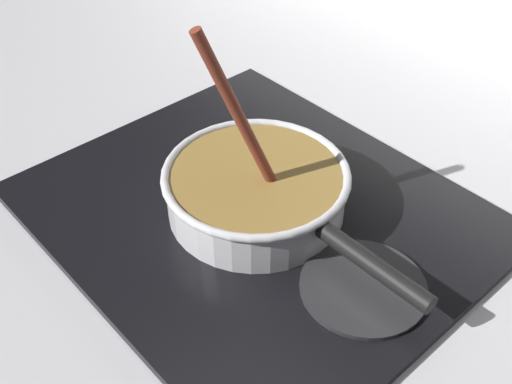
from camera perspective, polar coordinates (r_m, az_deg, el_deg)
The scene contains 5 objects.
ground at distance 0.86m, azimuth -8.02°, elevation -2.36°, with size 2.40×1.60×0.04m, color #B7B7BC.
hob_plate at distance 0.83m, azimuth 0.00°, elevation -1.87°, with size 0.56×0.48×0.01m, color black.
burner_ring at distance 0.82m, azimuth 0.00°, elevation -1.35°, with size 0.18×0.18×0.01m, color #592D0C.
spare_burner at distance 0.74m, azimuth 9.74°, elevation -8.51°, with size 0.15×0.15×0.01m, color #262628.
cooking_pan at distance 0.80m, azimuth 0.10°, elevation 0.23°, with size 0.39×0.24×0.27m.
Camera 1 is at (0.55, -0.33, 0.56)m, focal length 43.94 mm.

